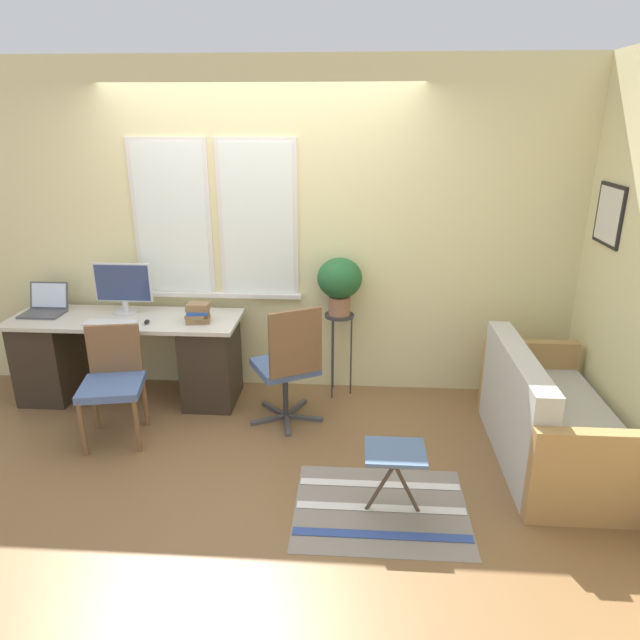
% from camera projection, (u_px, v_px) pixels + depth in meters
% --- Properties ---
extents(ground_plane, '(14.00, 14.00, 0.00)m').
position_uv_depth(ground_plane, '(256.00, 419.00, 4.50)').
color(ground_plane, brown).
extents(wall_back_with_window, '(9.00, 0.12, 2.70)m').
position_uv_depth(wall_back_with_window, '(262.00, 233.00, 4.68)').
color(wall_back_with_window, beige).
rests_on(wall_back_with_window, ground_plane).
extents(wall_right_with_picture, '(0.08, 9.00, 2.70)m').
position_uv_depth(wall_right_with_picture, '(624.00, 257.00, 3.89)').
color(wall_right_with_picture, beige).
rests_on(wall_right_with_picture, ground_plane).
extents(desk, '(1.85, 0.60, 0.72)m').
position_uv_depth(desk, '(129.00, 356.00, 4.72)').
color(desk, beige).
rests_on(desk, ground_plane).
extents(laptop, '(0.32, 0.29, 0.24)m').
position_uv_depth(laptop, '(45.00, 307.00, 4.69)').
color(laptop, '#4C4C51').
rests_on(laptop, desk).
extents(monitor, '(0.47, 0.19, 0.42)m').
position_uv_depth(monitor, '(123.00, 287.00, 4.64)').
color(monitor, silver).
rests_on(monitor, desk).
extents(keyboard, '(0.41, 0.13, 0.02)m').
position_uv_depth(keyboard, '(111.00, 323.00, 4.46)').
color(keyboard, silver).
rests_on(keyboard, desk).
extents(mouse, '(0.04, 0.06, 0.03)m').
position_uv_depth(mouse, '(147.00, 322.00, 4.46)').
color(mouse, black).
rests_on(mouse, desk).
extents(book_stack, '(0.21, 0.18, 0.16)m').
position_uv_depth(book_stack, '(198.00, 313.00, 4.48)').
color(book_stack, olive).
rests_on(book_stack, desk).
extents(desk_chair_wooden, '(0.49, 0.50, 0.82)m').
position_uv_depth(desk_chair_wooden, '(113.00, 380.00, 4.13)').
color(desk_chair_wooden, brown).
rests_on(desk_chair_wooden, ground_plane).
extents(office_chair_swivel, '(0.59, 0.59, 0.97)m').
position_uv_depth(office_chair_swivel, '(289.00, 364.00, 4.29)').
color(office_chair_swivel, '#47474C').
rests_on(office_chair_swivel, ground_plane).
extents(couch_loveseat, '(0.72, 1.44, 0.79)m').
position_uv_depth(couch_loveseat, '(547.00, 424.00, 3.90)').
color(couch_loveseat, beige).
rests_on(couch_loveseat, ground_plane).
extents(plant_stand, '(0.24, 0.24, 0.72)m').
position_uv_depth(plant_stand, '(339.00, 326.00, 4.72)').
color(plant_stand, '#333338').
rests_on(plant_stand, ground_plane).
extents(potted_plant, '(0.36, 0.36, 0.47)m').
position_uv_depth(potted_plant, '(340.00, 281.00, 4.59)').
color(potted_plant, '#9E6B4C').
rests_on(potted_plant, plant_stand).
extents(floor_rug_striped, '(1.05, 0.83, 0.01)m').
position_uv_depth(floor_rug_striped, '(381.00, 508.00, 3.47)').
color(floor_rug_striped, gray).
rests_on(floor_rug_striped, ground_plane).
extents(folding_stool, '(0.35, 0.30, 0.43)m').
position_uv_depth(folding_stool, '(395.00, 457.00, 3.33)').
color(folding_stool, slate).
rests_on(folding_stool, ground_plane).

